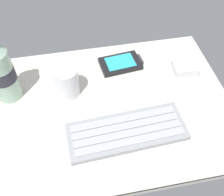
# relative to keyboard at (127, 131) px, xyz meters

# --- Properties ---
(ground_plane) EXTENTS (0.64, 0.48, 0.03)m
(ground_plane) POSITION_rel_keyboard_xyz_m (-0.02, 0.09, -0.02)
(ground_plane) COLOR beige
(keyboard) EXTENTS (0.30, 0.12, 0.02)m
(keyboard) POSITION_rel_keyboard_xyz_m (0.00, 0.00, 0.00)
(keyboard) COLOR #93969B
(keyboard) RESTS_ON ground_plane
(handheld_device) EXTENTS (0.13, 0.09, 0.02)m
(handheld_device) POSITION_rel_keyboard_xyz_m (0.04, 0.24, -0.00)
(handheld_device) COLOR black
(handheld_device) RESTS_ON ground_plane
(juice_cup) EXTENTS (0.06, 0.06, 0.09)m
(juice_cup) POSITION_rel_keyboard_xyz_m (-0.13, 0.16, 0.03)
(juice_cup) COLOR silver
(juice_cup) RESTS_ON ground_plane
(water_bottle) EXTENTS (0.07, 0.07, 0.21)m
(water_bottle) POSITION_rel_keyboard_xyz_m (-0.29, 0.18, 0.08)
(water_bottle) COLOR #9EC1A8
(water_bottle) RESTS_ON ground_plane
(charger_block) EXTENTS (0.07, 0.06, 0.02)m
(charger_block) POSITION_rel_keyboard_xyz_m (0.22, 0.18, 0.00)
(charger_block) COLOR silver
(charger_block) RESTS_ON ground_plane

